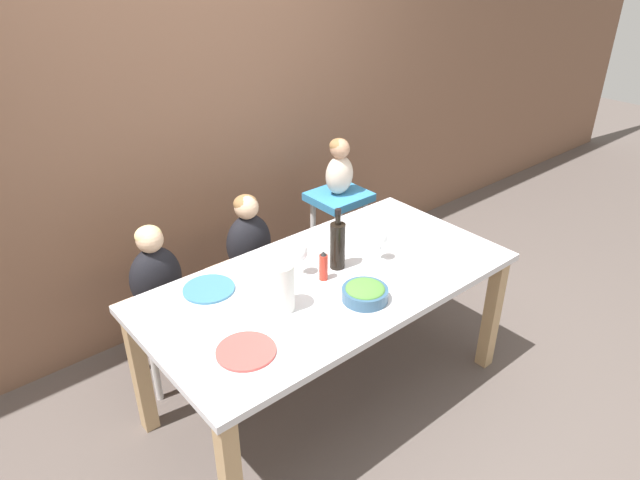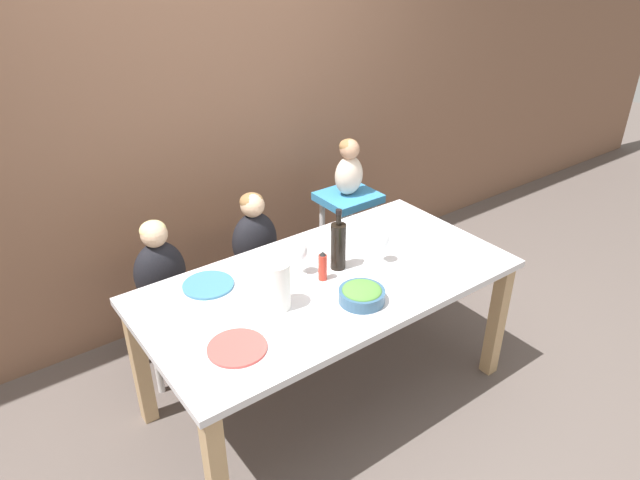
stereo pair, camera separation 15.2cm
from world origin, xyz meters
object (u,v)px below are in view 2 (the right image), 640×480
(person_baby_right, at_px, (349,167))
(wine_glass_far, at_px, (301,252))
(wine_bottle, at_px, (338,245))
(wine_glass_near, at_px, (383,241))
(chair_far_left, at_px, (166,312))
(person_child_left, at_px, (159,266))
(dinner_plate_front_left, at_px, (237,348))
(chair_right_highchair, at_px, (348,219))
(chair_far_center, at_px, (257,278))
(person_child_center, at_px, (254,235))
(salad_bowl_large, at_px, (362,294))
(paper_towel_roll, at_px, (277,285))
(dinner_plate_back_left, at_px, (208,285))

(person_baby_right, relative_size, wine_glass_far, 2.08)
(wine_glass_far, bearing_deg, wine_bottle, -19.33)
(wine_glass_near, bearing_deg, chair_far_left, 141.36)
(person_child_left, bearing_deg, dinner_plate_front_left, -91.78)
(wine_glass_near, bearing_deg, wine_bottle, 158.21)
(chair_right_highchair, height_order, dinner_plate_front_left, chair_right_highchair)
(chair_far_center, bearing_deg, person_child_center, 90.00)
(chair_right_highchair, distance_m, person_child_center, 0.69)
(person_child_left, distance_m, wine_glass_near, 1.15)
(chair_far_left, xyz_separation_m, salad_bowl_large, (0.58, -0.91, 0.38))
(person_child_left, relative_size, wine_bottle, 1.48)
(wine_bottle, distance_m, wine_glass_near, 0.23)
(salad_bowl_large, height_order, dinner_plate_front_left, salad_bowl_large)
(person_child_left, relative_size, salad_bowl_large, 2.24)
(salad_bowl_large, bearing_deg, chair_far_left, 122.57)
(chair_far_center, relative_size, person_child_center, 0.98)
(person_child_left, bearing_deg, wine_glass_near, -38.66)
(chair_right_highchair, distance_m, paper_towel_roll, 1.26)
(person_child_center, bearing_deg, chair_far_center, -90.00)
(chair_far_left, relative_size, wine_bottle, 1.45)
(paper_towel_roll, relative_size, salad_bowl_large, 1.07)
(wine_glass_near, distance_m, dinner_plate_back_left, 0.87)
(paper_towel_roll, relative_size, wine_glass_near, 1.33)
(person_child_center, bearing_deg, chair_right_highchair, -0.05)
(wine_bottle, distance_m, paper_towel_roll, 0.43)
(chair_far_center, distance_m, person_child_left, 0.64)
(wine_glass_far, bearing_deg, dinner_plate_back_left, 157.92)
(dinner_plate_back_left, bearing_deg, person_child_left, 102.27)
(chair_right_highchair, relative_size, dinner_plate_front_left, 3.11)
(chair_far_center, relative_size, dinner_plate_back_left, 1.91)
(person_baby_right, xyz_separation_m, wine_glass_near, (-0.36, -0.71, -0.08))
(wine_glass_near, distance_m, dinner_plate_front_left, 0.94)
(dinner_plate_back_left, bearing_deg, chair_right_highchair, 18.83)
(chair_far_left, height_order, person_baby_right, person_baby_right)
(person_child_left, xyz_separation_m, paper_towel_roll, (0.26, -0.73, 0.17))
(wine_bottle, bearing_deg, person_child_center, 99.95)
(person_child_center, bearing_deg, chair_far_left, -179.94)
(chair_right_highchair, distance_m, dinner_plate_front_left, 1.55)
(salad_bowl_large, xyz_separation_m, dinner_plate_back_left, (-0.50, 0.52, -0.03))
(person_child_left, xyz_separation_m, wine_bottle, (0.68, -0.63, 0.18))
(person_child_center, bearing_deg, dinner_plate_front_left, -124.14)
(chair_far_left, xyz_separation_m, person_child_center, (0.57, 0.00, 0.29))
(chair_right_highchair, bearing_deg, wine_glass_far, -143.06)
(wine_bottle, bearing_deg, chair_far_center, 99.96)
(chair_right_highchair, distance_m, wine_glass_near, 0.84)
(person_baby_right, relative_size, dinner_plate_front_left, 1.47)
(paper_towel_roll, bearing_deg, dinner_plate_front_left, -152.82)
(wine_bottle, xyz_separation_m, wine_glass_far, (-0.18, 0.06, -0.01))
(chair_far_center, relative_size, chair_right_highchair, 0.61)
(paper_towel_roll, distance_m, dinner_plate_front_left, 0.34)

